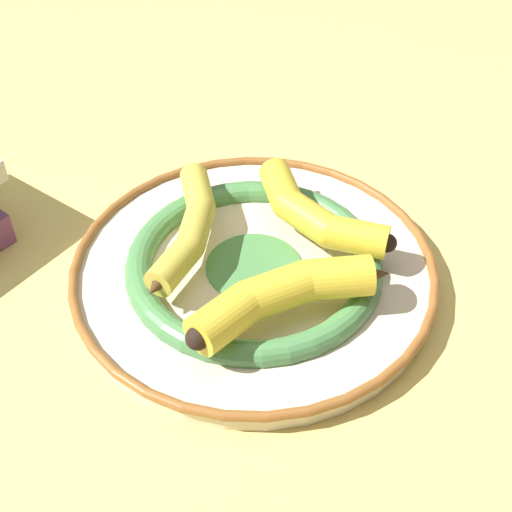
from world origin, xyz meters
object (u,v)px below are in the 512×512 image
at_px(decorative_bowl, 256,272).
at_px(banana_c, 311,212).
at_px(banana_b, 189,228).
at_px(banana_a, 285,294).

relative_size(decorative_bowl, banana_c, 2.46).
relative_size(decorative_bowl, banana_b, 1.89).
height_order(banana_a, banana_b, banana_a).
distance_m(banana_a, banana_b, 0.13).
bearing_deg(decorative_bowl, banana_c, 139.37).
relative_size(banana_b, banana_c, 1.30).
bearing_deg(banana_b, banana_a, -127.94).
relative_size(banana_a, banana_b, 0.92).
relative_size(decorative_bowl, banana_a, 2.05).
bearing_deg(banana_c, decorative_bowl, -91.10).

